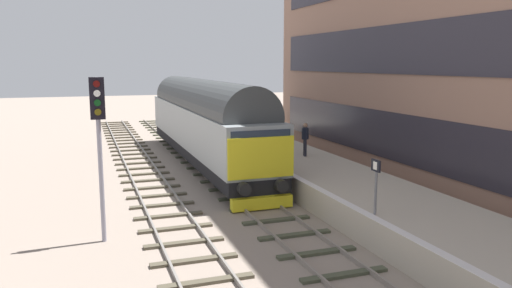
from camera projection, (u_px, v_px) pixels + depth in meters
ground_plane at (247, 198)px, 20.61m from camera, size 140.00×140.00×0.00m
track_main at (247, 197)px, 20.60m from camera, size 2.50×60.00×0.15m
track_adjacent_west at (162, 205)px, 19.45m from camera, size 2.50×60.00×0.15m
station_platform at (325, 180)px, 21.70m from camera, size 4.00×44.00×1.01m
diesel_locomotive at (204, 119)px, 27.37m from camera, size 2.74×19.15×4.68m
signal_post_near at (99, 137)px, 15.08m from camera, size 0.44×0.22×5.14m
platform_number_sign at (376, 178)px, 14.90m from camera, size 0.10×0.44×1.69m
waiting_passenger at (305, 136)px, 24.42m from camera, size 0.41×0.50×1.64m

